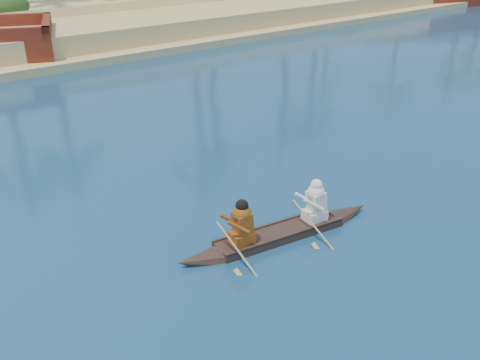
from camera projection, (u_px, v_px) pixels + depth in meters
shrub_cluster at (93, 7)px, 32.17m from camera, size 100.00×6.00×2.40m
canoe at (280, 227)px, 10.73m from camera, size 4.56×1.27×1.25m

